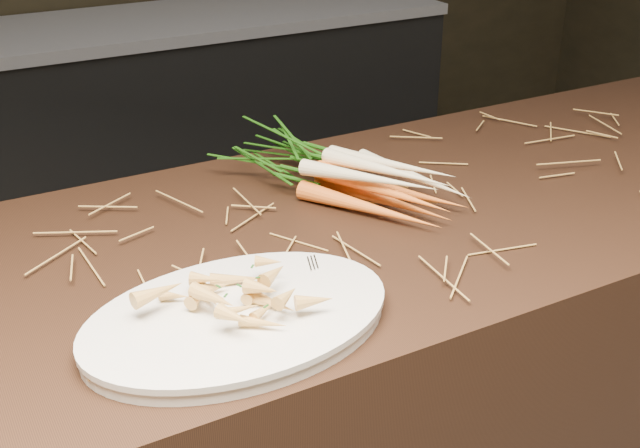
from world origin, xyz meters
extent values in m
cube|color=black|center=(0.00, 0.30, 0.45)|extent=(2.40, 0.70, 0.90)
cube|color=black|center=(0.30, 2.18, 0.40)|extent=(1.80, 0.60, 0.80)
cube|color=#99999E|center=(0.30, 2.18, 0.82)|extent=(1.82, 0.62, 0.04)
cone|color=#D4571C|center=(-0.15, 0.29, 0.92)|extent=(0.15, 0.25, 0.03)
cone|color=#D4571C|center=(-0.11, 0.31, 0.92)|extent=(0.14, 0.26, 0.03)
cone|color=#D4571C|center=(-0.07, 0.33, 0.92)|extent=(0.16, 0.25, 0.03)
cone|color=#D4571C|center=(-0.13, 0.30, 0.94)|extent=(0.13, 0.26, 0.03)
cone|color=#F5E6B0|center=(-0.14, 0.31, 0.96)|extent=(0.15, 0.22, 0.04)
cone|color=#F5E6B0|center=(-0.11, 0.31, 0.97)|extent=(0.12, 0.24, 0.04)
cone|color=#F5E6B0|center=(-0.08, 0.34, 0.96)|extent=(0.13, 0.23, 0.04)
cone|color=#F5E6B0|center=(-0.04, 0.32, 0.94)|extent=(0.09, 0.24, 0.03)
ellipsoid|color=#286212|center=(-0.20, 0.52, 0.95)|extent=(0.24, 0.27, 0.08)
cube|color=silver|center=(-0.32, 0.09, 0.92)|extent=(0.07, 0.15, 0.00)
camera|label=1|loc=(-0.79, -0.70, 1.48)|focal=45.00mm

